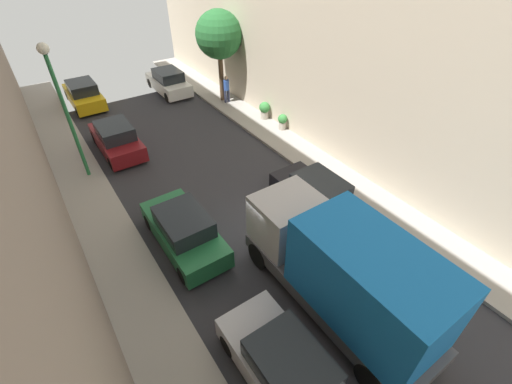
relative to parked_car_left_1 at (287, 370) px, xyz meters
The scene contains 15 objects.
ground 5.42m from the parked_car_left_1, 59.85° to the left, with size 32.00×32.00×0.00m, color #2D2D33.
sidewalk_left 5.23m from the parked_car_left_1, 116.33° to the left, with size 2.00×44.00×0.15m, color gray.
sidewalk_right 9.02m from the parked_car_left_1, 31.12° to the left, with size 2.00×44.00×0.15m, color gray.
parked_car_left_1 is the anchor object (origin of this frame).
parked_car_left_2 6.03m from the parked_car_left_1, 90.00° to the left, with size 1.78×4.20×1.57m.
parked_car_left_3 14.13m from the parked_car_left_1, 90.00° to the left, with size 1.78×4.20×1.57m.
parked_car_left_4 21.10m from the parked_car_left_1, 90.00° to the left, with size 1.78×4.20×1.57m.
parked_car_right_1 7.23m from the parked_car_left_1, 41.70° to the left, with size 1.78×4.20×1.57m.
parked_car_right_2 20.75m from the parked_car_left_1, 74.92° to the left, with size 1.78×4.20×1.57m.
delivery_truck 3.04m from the parked_car_left_1, 18.29° to the left, with size 2.26×6.60×3.38m.
pedestrian 17.78m from the parked_car_left_1, 64.24° to the left, with size 0.40×0.36×1.72m.
street_tree_1 18.53m from the parked_car_left_1, 65.08° to the left, with size 2.81×2.81×5.48m.
potted_plant_0 13.82m from the parked_car_left_1, 52.60° to the left, with size 0.53×0.53×0.91m.
potted_plant_2 15.18m from the parked_car_left_1, 56.60° to the left, with size 0.64×0.64×1.03m.
lamp_post 13.16m from the parked_car_left_1, 98.58° to the left, with size 0.44×0.44×5.94m.
Camera 1 is at (-5.62, -7.53, 9.64)m, focal length 24.26 mm.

